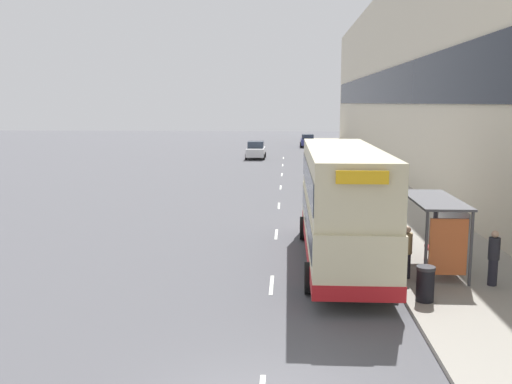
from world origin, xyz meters
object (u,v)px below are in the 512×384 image
object	(u,v)px
car_0	(308,141)
car_1	(256,150)
litter_bin	(425,284)
double_decker_bus_near	(342,203)
pedestrian_3	(494,257)
pedestrian_1	(437,223)
bus_shelter	(441,222)
pedestrian_2	(407,252)

from	to	relation	value
car_0	car_1	xyz separation A→B (m)	(-6.07, -16.67, 0.05)
car_0	litter_bin	size ratio (longest dim) A/B	4.29
double_decker_bus_near	pedestrian_3	world-z (taller)	double_decker_bus_near
double_decker_bus_near	pedestrian_1	xyz separation A→B (m)	(4.17, 2.65, -1.27)
litter_bin	bus_shelter	bearing A→B (deg)	68.96
bus_shelter	car_1	xyz separation A→B (m)	(-8.72, 41.33, -0.97)
double_decker_bus_near	car_1	distance (m)	40.58
car_0	pedestrian_1	xyz separation A→B (m)	(3.52, -54.21, 0.15)
car_0	pedestrian_2	distance (m)	58.95
litter_bin	double_decker_bus_near	bearing A→B (deg)	115.66
bus_shelter	pedestrian_3	xyz separation A→B (m)	(1.28, -1.56, -0.82)
car_0	pedestrian_3	world-z (taller)	pedestrian_3
car_1	pedestrian_1	bearing A→B (deg)	104.34
bus_shelter	double_decker_bus_near	world-z (taller)	double_decker_bus_near
pedestrian_2	pedestrian_3	world-z (taller)	pedestrian_3
pedestrian_2	pedestrian_1	bearing A→B (deg)	65.03
litter_bin	car_0	bearing A→B (deg)	91.33
double_decker_bus_near	pedestrian_2	bearing A→B (deg)	-46.29
pedestrian_1	litter_bin	size ratio (longest dim) A/B	1.63
pedestrian_3	litter_bin	xyz separation A→B (m)	(-2.50, -1.62, -0.38)
double_decker_bus_near	pedestrian_3	size ratio (longest dim) A/B	6.20
car_1	bus_shelter	bearing A→B (deg)	101.91
double_decker_bus_near	pedestrian_1	bearing A→B (deg)	32.42
pedestrian_1	car_0	bearing A→B (deg)	93.72
pedestrian_3	pedestrian_2	bearing A→B (deg)	166.24
bus_shelter	double_decker_bus_near	distance (m)	3.51
litter_bin	car_1	bearing A→B (deg)	99.56
car_1	pedestrian_1	world-z (taller)	same
car_0	car_1	bearing A→B (deg)	-110.01
pedestrian_2	car_0	bearing A→B (deg)	91.29
pedestrian_2	litter_bin	bearing A→B (deg)	-87.49
pedestrian_1	double_decker_bus_near	bearing A→B (deg)	-147.58
pedestrian_3	pedestrian_1	bearing A→B (deg)	94.27
pedestrian_3	litter_bin	size ratio (longest dim) A/B	1.70
double_decker_bus_near	pedestrian_2	world-z (taller)	double_decker_bus_near
pedestrian_3	double_decker_bus_near	bearing A→B (deg)	149.41
car_1	litter_bin	xyz separation A→B (m)	(7.50, -44.51, -0.24)
car_1	pedestrian_2	world-z (taller)	pedestrian_2
car_0	pedestrian_3	xyz separation A→B (m)	(3.92, -59.57, 0.19)
car_1	double_decker_bus_near	bearing A→B (deg)	97.69
litter_bin	pedestrian_3	bearing A→B (deg)	32.89
pedestrian_3	car_0	bearing A→B (deg)	93.77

